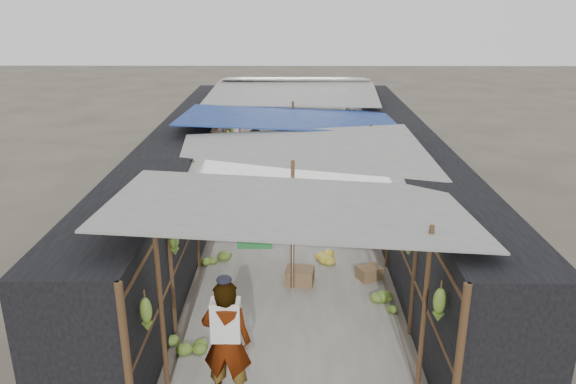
{
  "coord_description": "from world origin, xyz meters",
  "views": [
    {
      "loc": [
        -0.01,
        -6.7,
        5.4
      ],
      "look_at": [
        -0.11,
        5.15,
        1.25
      ],
      "focal_mm": 35.0,
      "sensor_mm": 36.0,
      "label": 1
    }
  ],
  "objects_px": {
    "vendor_elderly": "(227,341)",
    "shopper_blue": "(258,160)",
    "black_basin": "(340,165)",
    "vendor_seated": "(317,166)",
    "crate_near": "(300,276)"
  },
  "relations": [
    {
      "from": "vendor_elderly",
      "to": "shopper_blue",
      "type": "height_order",
      "value": "vendor_elderly"
    },
    {
      "from": "black_basin",
      "to": "shopper_blue",
      "type": "relative_size",
      "value": 0.31
    },
    {
      "from": "shopper_blue",
      "to": "crate_near",
      "type": "bearing_deg",
      "value": -104.1
    },
    {
      "from": "vendor_seated",
      "to": "shopper_blue",
      "type": "bearing_deg",
      "value": -67.38
    },
    {
      "from": "crate_near",
      "to": "black_basin",
      "type": "relative_size",
      "value": 0.97
    },
    {
      "from": "vendor_elderly",
      "to": "shopper_blue",
      "type": "xyz_separation_m",
      "value": [
        -0.12,
        9.02,
        -0.02
      ]
    },
    {
      "from": "crate_near",
      "to": "vendor_elderly",
      "type": "height_order",
      "value": "vendor_elderly"
    },
    {
      "from": "vendor_elderly",
      "to": "vendor_seated",
      "type": "relative_size",
      "value": 1.82
    },
    {
      "from": "crate_near",
      "to": "vendor_seated",
      "type": "bearing_deg",
      "value": 93.76
    },
    {
      "from": "vendor_elderly",
      "to": "vendor_seated",
      "type": "height_order",
      "value": "vendor_elderly"
    },
    {
      "from": "black_basin",
      "to": "shopper_blue",
      "type": "xyz_separation_m",
      "value": [
        -2.6,
        -2.36,
        0.83
      ]
    },
    {
      "from": "shopper_blue",
      "to": "vendor_seated",
      "type": "relative_size",
      "value": 1.78
    },
    {
      "from": "vendor_elderly",
      "to": "shopper_blue",
      "type": "bearing_deg",
      "value": -83.36
    },
    {
      "from": "black_basin",
      "to": "vendor_seated",
      "type": "height_order",
      "value": "vendor_seated"
    },
    {
      "from": "crate_near",
      "to": "vendor_elderly",
      "type": "bearing_deg",
      "value": -98.15
    }
  ]
}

